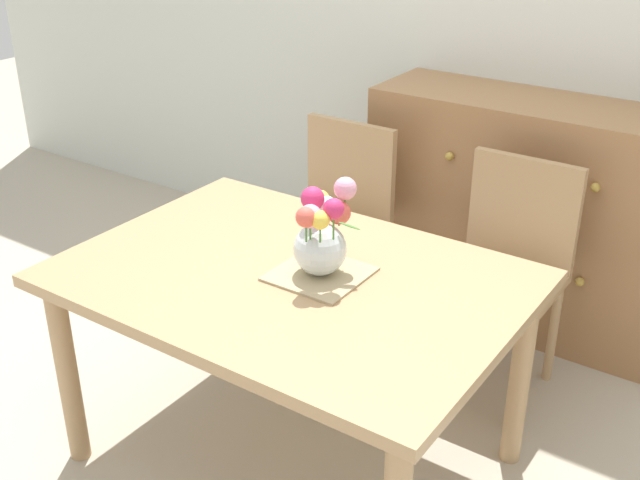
# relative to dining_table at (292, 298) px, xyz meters

# --- Properties ---
(ground_plane) EXTENTS (12.00, 12.00, 0.00)m
(ground_plane) POSITION_rel_dining_table_xyz_m (0.00, 0.00, -0.64)
(ground_plane) COLOR #B7AD99
(dining_table) EXTENTS (1.40, 0.99, 0.73)m
(dining_table) POSITION_rel_dining_table_xyz_m (0.00, 0.00, 0.00)
(dining_table) COLOR tan
(dining_table) RESTS_ON ground_plane
(chair_left) EXTENTS (0.42, 0.42, 0.90)m
(chair_left) POSITION_rel_dining_table_xyz_m (-0.39, 0.84, -0.12)
(chair_left) COLOR tan
(chair_left) RESTS_ON ground_plane
(chair_right) EXTENTS (0.42, 0.42, 0.90)m
(chair_right) POSITION_rel_dining_table_xyz_m (0.39, 0.84, -0.12)
(chair_right) COLOR tan
(chair_right) RESTS_ON ground_plane
(dresser) EXTENTS (1.40, 0.47, 1.00)m
(dresser) POSITION_rel_dining_table_xyz_m (0.30, 1.33, -0.14)
(dresser) COLOR #9E7047
(dresser) RESTS_ON ground_plane
(placemat) EXTENTS (0.27, 0.27, 0.01)m
(placemat) POSITION_rel_dining_table_xyz_m (0.08, 0.04, 0.09)
(placemat) COLOR tan
(placemat) RESTS_ON dining_table
(flower_vase) EXTENTS (0.24, 0.25, 0.29)m
(flower_vase) POSITION_rel_dining_table_xyz_m (0.08, 0.05, 0.23)
(flower_vase) COLOR silver
(flower_vase) RESTS_ON placemat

